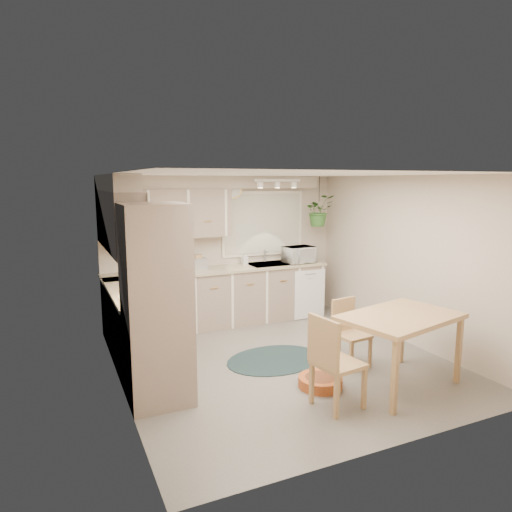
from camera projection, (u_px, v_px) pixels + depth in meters
name	position (u px, v px, depth m)	size (l,w,h in m)	color
floor	(282.00, 362.00, 5.91)	(4.20, 4.20, 0.00)	slate
ceiling	(284.00, 174.00, 5.52)	(4.20, 4.20, 0.00)	white
wall_back	(225.00, 249.00, 7.60)	(4.00, 0.04, 2.40)	#BDAE9C
wall_front	(399.00, 316.00, 3.83)	(4.00, 0.04, 2.40)	#BDAE9C
wall_left	(118.00, 286.00, 4.90)	(0.04, 4.20, 2.40)	#BDAE9C
wall_right	(407.00, 260.00, 6.53)	(0.04, 4.20, 2.40)	#BDAE9C
base_cab_left	(136.00, 326.00, 5.93)	(0.60, 1.85, 0.90)	gray
base_cab_back	(220.00, 298.00, 7.37)	(3.60, 0.60, 0.90)	gray
counter_left	(135.00, 291.00, 5.86)	(0.64, 1.89, 0.04)	tan
counter_back	(220.00, 269.00, 7.29)	(3.64, 0.64, 0.04)	tan
oven_stack	(156.00, 305.00, 4.72)	(0.65, 0.65, 2.10)	gray
wall_oven_face	(186.00, 302.00, 4.85)	(0.02, 0.56, 0.58)	white
upper_cab_left	(119.00, 220.00, 5.77)	(0.35, 2.00, 0.75)	gray
upper_cab_back	(166.00, 214.00, 6.94)	(2.00, 0.35, 0.75)	gray
soffit_left	(115.00, 183.00, 5.68)	(0.30, 2.00, 0.20)	#BDAE9C
soffit_back	(215.00, 182.00, 7.21)	(3.60, 0.30, 0.20)	#BDAE9C
cooktop	(144.00, 300.00, 5.34)	(0.52, 0.58, 0.02)	white
range_hood	(141.00, 262.00, 5.26)	(0.40, 0.60, 0.14)	white
window_blinds	(263.00, 223.00, 7.79)	(1.40, 0.02, 1.00)	beige
window_frame	(263.00, 223.00, 7.80)	(1.50, 0.02, 1.10)	silver
sink	(270.00, 266.00, 7.67)	(0.70, 0.48, 0.10)	#A8ABAF
dishwasher_front	(310.00, 294.00, 7.71)	(0.58, 0.01, 0.83)	white
track_light_bar	(277.00, 180.00, 7.21)	(0.80, 0.04, 0.04)	white
wall_clock	(233.00, 190.00, 7.48)	(0.30, 0.30, 0.03)	gold
dining_table	(399.00, 350.00, 5.18)	(1.33, 0.89, 0.84)	#AA7A55
chair_left	(338.00, 361.00, 4.68)	(0.46, 0.46, 0.99)	#AA7A55
chair_back	(352.00, 333.00, 5.75)	(0.39, 0.39, 0.84)	#AA7A55
braided_rug	(275.00, 360.00, 5.98)	(1.31, 0.98, 0.01)	black
pet_bed	(320.00, 382.00, 5.19)	(0.50, 0.50, 0.12)	#C46727
microwave	(299.00, 253.00, 7.74)	(0.51, 0.28, 0.34)	white
soap_bottle	(245.00, 262.00, 7.62)	(0.09, 0.20, 0.09)	white
hanging_plant	(319.00, 214.00, 7.79)	(0.48, 0.54, 0.42)	#326227
coffee_maker	(156.00, 264.00, 6.86)	(0.16, 0.19, 0.28)	black
toaster	(197.00, 264.00, 7.15)	(0.30, 0.17, 0.18)	#A8ABAF
knife_block	(199.00, 262.00, 7.18)	(0.11, 0.11, 0.23)	#AA7A55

